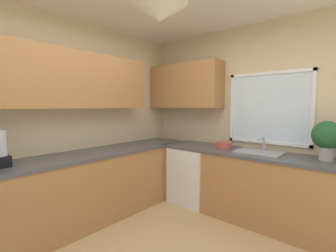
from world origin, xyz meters
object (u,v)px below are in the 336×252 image
sink_assembly (259,152)px  potted_plant (327,137)px  dishwasher (194,175)px  bowl (224,145)px  blender_appliance (0,151)px

sink_assembly → potted_plant: (0.70, 0.04, 0.25)m
dishwasher → sink_assembly: 1.09m
dishwasher → bowl: bearing=3.5°
sink_assembly → bowl: sink_assembly is taller
potted_plant → blender_appliance: size_ratio=1.20×
potted_plant → blender_appliance: 3.34m
bowl → potted_plant: bearing=2.4°
potted_plant → blender_appliance: bearing=-134.3°
dishwasher → blender_appliance: bearing=-105.9°
blender_appliance → dishwasher: bearing=74.1°
potted_plant → bowl: potted_plant is taller
bowl → dishwasher: bearing=-176.5°
sink_assembly → potted_plant: 0.74m
dishwasher → blender_appliance: (-0.66, -2.31, 0.63)m
sink_assembly → potted_plant: size_ratio=1.26×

